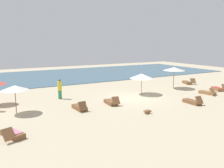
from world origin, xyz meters
TOP-DOWN VIEW (x-y plane):
  - ground_plane at (0.00, 0.00)m, footprint 60.00×60.00m
  - ocean_water at (0.00, 17.00)m, footprint 48.00×16.00m
  - umbrella_0 at (6.44, 1.86)m, footprint 2.26×2.26m
  - umbrella_2 at (-9.45, 0.40)m, footprint 1.85×1.85m
  - umbrella_3 at (1.71, 1.14)m, footprint 2.20×2.20m
  - lounger_0 at (-10.27, -4.02)m, footprint 1.18×1.78m
  - lounger_1 at (-5.32, -0.95)m, footprint 0.69×1.66m
  - lounger_2 at (9.57, -1.24)m, footprint 1.25×1.76m
  - lounger_3 at (-2.57, -0.71)m, footprint 0.74×1.71m
  - lounger_4 at (7.15, -1.96)m, footprint 0.94×1.77m
  - lounger_5 at (3.16, -3.74)m, footprint 0.63×1.67m
  - lounger_6 at (9.88, 3.12)m, footprint 1.21×1.79m
  - person_0 at (-5.52, 3.09)m, footprint 0.49×0.49m
  - dog at (-1.64, -4.11)m, footprint 0.62×0.49m

SIDE VIEW (x-z plane):
  - ground_plane at x=0.00m, z-range 0.00..0.00m
  - ocean_water at x=0.00m, z-range 0.00..0.06m
  - dog at x=-1.64m, z-range 0.01..0.30m
  - lounger_6 at x=9.88m, z-range -0.17..0.51m
  - lounger_4 at x=7.15m, z-range -0.18..0.52m
  - lounger_3 at x=-2.57m, z-range -0.19..0.53m
  - lounger_5 at x=3.16m, z-range -0.19..0.53m
  - lounger_1 at x=-5.32m, z-range -0.20..0.54m
  - lounger_0 at x=-10.27m, z-range -0.17..0.52m
  - lounger_2 at x=9.57m, z-range -0.18..0.53m
  - person_0 at x=-5.52m, z-range 0.00..1.74m
  - umbrella_3 at x=1.71m, z-range 0.75..2.70m
  - umbrella_2 at x=-9.45m, z-range 0.80..2.76m
  - umbrella_0 at x=6.44m, z-range 0.94..3.20m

